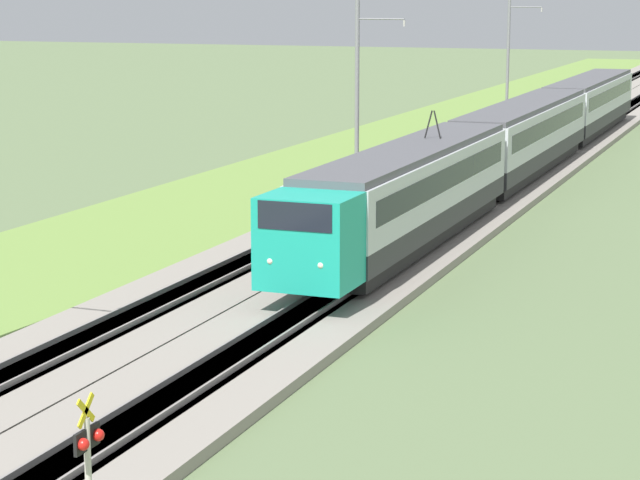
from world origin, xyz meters
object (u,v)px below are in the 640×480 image
(passenger_train, at_px, (525,133))
(catenary_mast_mid, at_px, (358,91))
(crossing_signal_far, at_px, (89,474))
(catenary_mast_far, at_px, (509,57))

(passenger_train, distance_m, catenary_mast_mid, 9.31)
(crossing_signal_far, xyz_separation_m, catenary_mast_mid, (42.48, 10.39, 2.70))
(crossing_signal_far, bearing_deg, catenary_mast_far, 97.74)
(passenger_train, height_order, catenary_mast_far, catenary_mast_far)
(crossing_signal_far, relative_size, catenary_mast_far, 0.35)
(catenary_mast_mid, bearing_deg, passenger_train, -54.64)
(passenger_train, xyz_separation_m, crossing_signal_far, (-47.69, -3.04, -0.35))
(passenger_train, relative_size, catenary_mast_far, 6.67)
(crossing_signal_far, bearing_deg, catenary_mast_mid, 103.74)
(passenger_train, relative_size, crossing_signal_far, 18.93)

